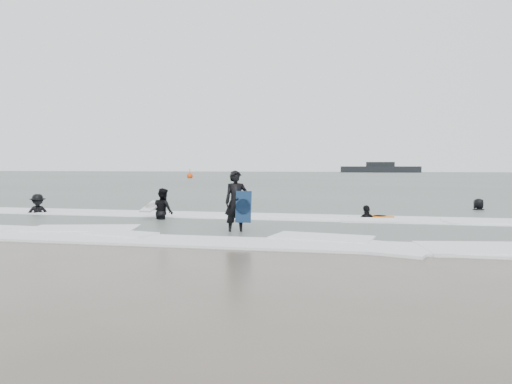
% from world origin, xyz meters
% --- Properties ---
extents(ground, '(320.00, 320.00, 0.00)m').
position_xyz_m(ground, '(0.00, 0.00, 0.00)').
color(ground, brown).
rests_on(ground, ground).
extents(sea, '(320.00, 320.00, 0.00)m').
position_xyz_m(sea, '(0.00, 80.00, 0.06)').
color(sea, '#47544C').
rests_on(sea, ground).
extents(surfer_centre, '(0.85, 0.74, 1.97)m').
position_xyz_m(surfer_centre, '(0.21, 1.40, 0.00)').
color(surfer_centre, black).
rests_on(surfer_centre, ground).
extents(surfer_wading, '(1.10, 1.08, 1.80)m').
position_xyz_m(surfer_wading, '(-3.50, 4.36, 0.00)').
color(surfer_wading, black).
rests_on(surfer_wading, ground).
extents(surfer_breaker, '(1.28, 1.21, 1.74)m').
position_xyz_m(surfer_breaker, '(-9.67, 5.26, 0.00)').
color(surfer_breaker, black).
rests_on(surfer_breaker, ground).
extents(surfer_right_near, '(1.07, 0.90, 1.71)m').
position_xyz_m(surfer_right_near, '(4.10, 6.45, 0.00)').
color(surfer_right_near, black).
rests_on(surfer_right_near, ground).
extents(surfer_right_far, '(0.98, 0.78, 1.74)m').
position_xyz_m(surfer_right_far, '(9.09, 11.30, 0.00)').
color(surfer_right_far, black).
rests_on(surfer_right_far, ground).
extents(surf_foam, '(30.03, 9.06, 0.09)m').
position_xyz_m(surf_foam, '(0.00, 3.70, 0.04)').
color(surf_foam, white).
rests_on(surf_foam, ground).
extents(bodyboards, '(9.35, 6.03, 1.25)m').
position_xyz_m(bodyboards, '(0.40, 4.05, 0.50)').
color(bodyboards, '#0E2341').
rests_on(bodyboards, ground).
extents(buoy, '(1.00, 1.00, 1.65)m').
position_xyz_m(buoy, '(-25.15, 64.78, 0.42)').
color(buoy, '#DD3E09').
rests_on(buoy, ground).
extents(vessel_horizon, '(24.11, 4.31, 3.27)m').
position_xyz_m(vessel_horizon, '(6.90, 146.22, 1.23)').
color(vessel_horizon, black).
rests_on(vessel_horizon, ground).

